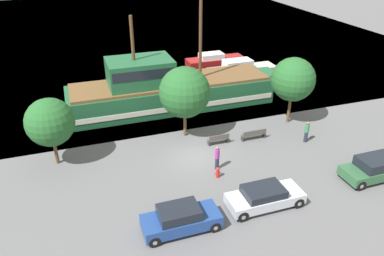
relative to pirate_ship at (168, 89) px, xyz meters
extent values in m
plane|color=#5B5B5E|center=(-0.40, -8.98, -1.71)|extent=(160.00, 160.00, 0.00)
plane|color=slate|center=(-0.40, 35.02, -1.71)|extent=(80.00, 80.00, 0.00)
cube|color=#1E5633|center=(0.37, 0.00, -0.56)|extent=(18.67, 4.73, 2.29)
cube|color=silver|center=(0.37, 0.00, -0.91)|extent=(18.30, 4.81, 0.45)
cube|color=#1E5633|center=(10.31, 0.00, -0.22)|extent=(1.40, 2.60, 1.60)
cube|color=brown|center=(0.37, 0.00, 0.71)|extent=(17.93, 4.35, 0.25)
cube|color=#1E5633|center=(-2.43, 0.00, 1.96)|extent=(5.60, 3.78, 2.27)
cube|color=black|center=(-2.43, 0.00, 2.30)|extent=(5.32, 3.84, 0.82)
cylinder|color=#4C331E|center=(3.17, 0.00, 4.36)|extent=(0.28, 0.28, 7.06)
cylinder|color=#4C331E|center=(-2.90, 0.00, 3.83)|extent=(0.28, 0.28, 6.00)
cube|color=maroon|center=(8.79, 9.94, -1.27)|extent=(7.10, 2.22, 0.87)
cube|color=silver|center=(8.26, 9.94, -0.52)|extent=(2.84, 1.73, 0.64)
cube|color=black|center=(9.11, 9.94, -0.52)|extent=(0.12, 1.55, 0.51)
cube|color=#B7B2A8|center=(10.30, 5.62, -1.25)|extent=(7.87, 2.31, 0.90)
cube|color=silver|center=(9.71, 5.62, -0.35)|extent=(3.15, 1.80, 0.91)
cube|color=black|center=(10.66, 5.62, -0.35)|extent=(0.12, 1.62, 0.73)
cube|color=navy|center=(-3.71, -15.95, -1.12)|extent=(4.28, 1.72, 0.70)
cube|color=black|center=(-3.84, -15.95, -0.48)|extent=(2.23, 1.55, 0.57)
cylinder|color=black|center=(-2.02, -16.72, -1.39)|extent=(0.64, 0.22, 0.64)
cylinder|color=gray|center=(-2.02, -16.72, -1.39)|extent=(0.24, 0.25, 0.24)
cylinder|color=black|center=(-2.02, -15.18, -1.39)|extent=(0.64, 0.22, 0.64)
cylinder|color=gray|center=(-2.02, -15.18, -1.39)|extent=(0.24, 0.25, 0.24)
cylinder|color=black|center=(-5.40, -16.72, -1.39)|extent=(0.64, 0.22, 0.64)
cylinder|color=gray|center=(-5.40, -16.72, -1.39)|extent=(0.24, 0.25, 0.24)
cylinder|color=black|center=(-5.40, -15.18, -1.39)|extent=(0.64, 0.22, 0.64)
cylinder|color=gray|center=(-5.40, -15.18, -1.39)|extent=(0.24, 0.25, 0.24)
cube|color=#B7BCC6|center=(1.59, -15.65, -1.15)|extent=(4.58, 1.80, 0.61)
cube|color=black|center=(1.45, -15.65, -0.61)|extent=(2.38, 1.62, 0.47)
cylinder|color=black|center=(3.41, -16.46, -1.37)|extent=(0.67, 0.22, 0.67)
cylinder|color=gray|center=(3.41, -16.46, -1.37)|extent=(0.26, 0.25, 0.26)
cylinder|color=black|center=(3.41, -14.84, -1.37)|extent=(0.67, 0.22, 0.67)
cylinder|color=gray|center=(3.41, -14.84, -1.37)|extent=(0.26, 0.25, 0.26)
cylinder|color=black|center=(-0.23, -16.46, -1.37)|extent=(0.67, 0.22, 0.67)
cylinder|color=gray|center=(-0.23, -16.46, -1.37)|extent=(0.26, 0.25, 0.26)
cylinder|color=black|center=(-0.23, -14.84, -1.37)|extent=(0.67, 0.22, 0.67)
cylinder|color=gray|center=(-0.23, -14.84, -1.37)|extent=(0.26, 0.25, 0.26)
cube|color=#2D5B38|center=(10.05, -15.44, -1.13)|extent=(4.90, 1.84, 0.63)
cube|color=black|center=(9.90, -15.44, -0.49)|extent=(2.55, 1.66, 0.65)
cylinder|color=black|center=(8.08, -16.27, -1.36)|extent=(0.69, 0.22, 0.69)
cylinder|color=gray|center=(8.08, -16.27, -1.36)|extent=(0.26, 0.25, 0.26)
cylinder|color=black|center=(8.08, -14.61, -1.36)|extent=(0.69, 0.22, 0.69)
cylinder|color=gray|center=(8.08, -14.61, -1.36)|extent=(0.26, 0.25, 0.26)
cylinder|color=red|center=(0.06, -12.05, -1.42)|extent=(0.22, 0.22, 0.56)
sphere|color=red|center=(0.06, -12.05, -1.07)|extent=(0.25, 0.25, 0.25)
cylinder|color=red|center=(-0.10, -12.05, -1.40)|extent=(0.10, 0.09, 0.09)
cylinder|color=red|center=(0.22, -12.05, -1.40)|extent=(0.10, 0.09, 0.09)
cube|color=#4C4742|center=(1.80, -7.93, -1.28)|extent=(1.65, 0.45, 0.05)
cube|color=#4C4742|center=(1.80, -8.12, -1.06)|extent=(1.65, 0.06, 0.40)
cube|color=#2D2D2D|center=(1.03, -7.93, -1.51)|extent=(0.12, 0.36, 0.40)
cube|color=#2D2D2D|center=(2.56, -7.93, -1.51)|extent=(0.12, 0.36, 0.40)
cube|color=#4C4742|center=(4.71, -8.13, -1.28)|extent=(1.98, 0.45, 0.05)
cube|color=#4C4742|center=(4.71, -8.33, -1.06)|extent=(1.98, 0.06, 0.40)
cube|color=#2D2D2D|center=(3.77, -8.13, -1.51)|extent=(0.12, 0.36, 0.40)
cube|color=#2D2D2D|center=(5.64, -8.13, -1.51)|extent=(0.12, 0.36, 0.40)
cylinder|color=#232838|center=(0.40, -11.09, -1.27)|extent=(0.27, 0.27, 0.87)
cylinder|color=#99338C|center=(0.40, -11.09, -0.49)|extent=(0.32, 0.32, 0.67)
sphere|color=#8C664C|center=(0.40, -11.09, -0.04)|extent=(0.24, 0.24, 0.24)
cylinder|color=#232838|center=(8.36, -9.84, -1.28)|extent=(0.27, 0.27, 0.85)
cylinder|color=#337F4C|center=(8.36, -9.84, -0.53)|extent=(0.32, 0.32, 0.65)
sphere|color=#8C664C|center=(8.36, -9.84, -0.09)|extent=(0.23, 0.23, 0.23)
cylinder|color=brown|center=(-10.00, -6.75, -0.79)|extent=(0.24, 0.24, 1.84)
sphere|color=#235B28|center=(-10.00, -6.75, 1.54)|extent=(3.30, 3.30, 3.30)
cylinder|color=brown|center=(-0.21, -5.82, -0.68)|extent=(0.24, 0.24, 2.05)
sphere|color=#235B28|center=(-0.21, -5.82, 2.02)|extent=(3.94, 3.94, 3.94)
cylinder|color=brown|center=(8.90, -6.39, -0.54)|extent=(0.24, 0.24, 2.33)
sphere|color=#235B28|center=(8.90, -6.39, 2.15)|extent=(3.60, 3.60, 3.60)
camera|label=1|loc=(-8.22, -30.94, 12.89)|focal=35.00mm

